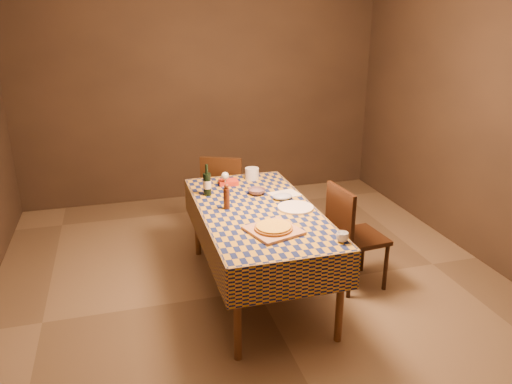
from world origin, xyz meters
TOP-DOWN VIEW (x-y plane):
  - room at (0.00, 0.00)m, footprint 5.00×5.10m
  - dining_table at (0.00, 0.00)m, footprint 0.94×1.84m
  - cutting_board at (-0.01, -0.46)m, footprint 0.44×0.44m
  - pizza at (-0.01, -0.46)m, footprint 0.37×0.37m
  - pepper_mill at (-0.24, 0.08)m, footprint 0.06×0.06m
  - bowl at (0.09, 0.34)m, footprint 0.18×0.18m
  - wine_glass at (-0.14, 0.61)m, footprint 0.07×0.07m
  - wine_bottle at (-0.34, 0.43)m, footprint 0.09×0.09m
  - deli_tub at (0.16, 0.75)m, footprint 0.13×0.13m
  - takeout_container at (-0.10, 0.66)m, footprint 0.18×0.13m
  - white_plate at (0.30, -0.08)m, footprint 0.35×0.35m
  - tumbler at (0.41, -0.75)m, footprint 0.12×0.12m
  - flour_patch at (0.33, 0.27)m, footprint 0.28×0.23m
  - flour_bag at (0.27, 0.16)m, footprint 0.19×0.16m
  - chair_far at (-0.04, 1.12)m, footprint 0.56×0.56m
  - chair_right at (0.79, -0.13)m, footprint 0.47×0.46m

SIDE VIEW (x-z plane):
  - chair_far at x=-0.04m, z-range 0.06..0.99m
  - chair_right at x=0.79m, z-range 0.06..0.99m
  - dining_table at x=0.00m, z-range 0.31..1.08m
  - flour_patch at x=0.33m, z-range 0.77..0.77m
  - white_plate at x=0.30m, z-range 0.77..0.79m
  - cutting_board at x=-0.01m, z-range 0.77..0.79m
  - takeout_container at x=-0.10m, z-range 0.77..0.81m
  - bowl at x=0.09m, z-range 0.77..0.82m
  - flour_bag at x=0.27m, z-range 0.77..0.82m
  - tumbler at x=0.41m, z-range 0.77..0.84m
  - pizza at x=-0.01m, z-range 0.79..0.82m
  - deli_tub at x=0.16m, z-range 0.77..0.88m
  - pepper_mill at x=-0.24m, z-range 0.76..0.98m
  - wine_glass at x=-0.14m, z-range 0.80..0.94m
  - wine_bottle at x=-0.34m, z-range 0.73..1.02m
  - room at x=0.00m, z-range 0.00..2.70m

